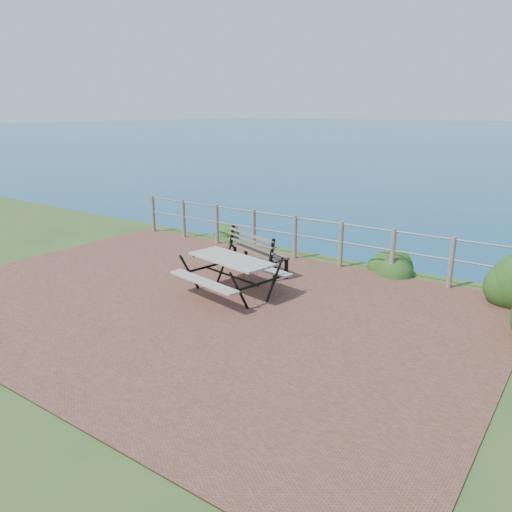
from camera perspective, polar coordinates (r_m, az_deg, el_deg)
The scene contains 6 objects.
ground at distance 8.98m, azimuth -6.70°, elevation -5.32°, with size 10.00×7.00×0.12m, color brown.
safety_railing at distance 11.39m, azimuth 4.47°, elevation 2.46°, with size 9.40×0.10×1.00m.
picnic_table at distance 9.11m, azimuth -2.87°, elevation -1.87°, with size 1.77×1.43×0.70m.
park_bench at distance 10.42m, azimuth 0.40°, elevation 1.26°, with size 1.61×0.90×0.88m.
shrub_lip_west at distance 13.64m, azimuth -3.61°, elevation 2.33°, with size 0.74×0.74×0.47m, color #265921.
shrub_lip_east at distance 10.97m, azimuth 15.67°, elevation -1.78°, with size 0.88×0.88×0.67m, color #184214.
Camera 1 is at (5.63, -6.17, 3.30)m, focal length 35.00 mm.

